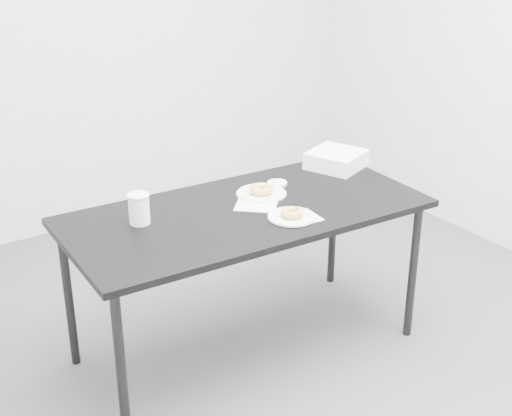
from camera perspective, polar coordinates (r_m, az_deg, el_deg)
floor at (r=3.67m, az=0.61°, el=-11.61°), size 4.00×4.00×0.00m
wall_back at (r=4.84m, az=-13.40°, el=13.86°), size 4.00×0.02×2.70m
table at (r=3.36m, az=-0.81°, el=-1.00°), size 1.74×0.88×0.78m
scorecard at (r=3.42m, az=0.13°, el=0.51°), size 0.31×0.31×0.00m
logo_patch at (r=3.53m, az=0.47°, el=1.30°), size 0.06×0.06×0.00m
pen at (r=3.51m, az=0.28°, el=1.22°), size 0.11×0.01×0.01m
napkin at (r=3.26m, az=3.65°, el=-0.76°), size 0.17×0.17×0.00m
plate_near at (r=3.25m, az=2.88°, el=-0.71°), size 0.22×0.22×0.01m
donut_near at (r=3.24m, az=2.88°, el=-0.39°), size 0.12×0.12×0.03m
plate_far at (r=3.51m, az=0.43°, el=1.17°), size 0.25×0.25×0.01m
donut_far at (r=3.50m, az=0.43°, el=1.51°), size 0.15×0.15×0.04m
coffee_cup at (r=3.21m, az=-9.34°, el=-0.06°), size 0.09×0.09×0.14m
cup_lid at (r=3.63m, az=1.70°, el=1.99°), size 0.10×0.10×0.01m
bakery_box at (r=3.88m, az=6.43°, el=3.89°), size 0.35×0.35×0.09m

